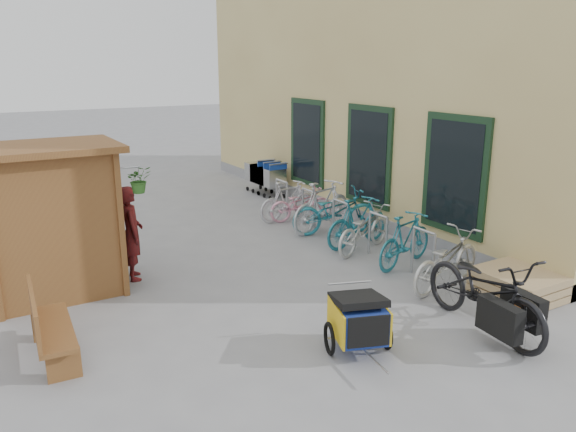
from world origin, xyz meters
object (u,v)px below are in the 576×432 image
bike_6 (301,204)px  kiosk (44,200)px  child_trailer (359,318)px  bike_4 (335,211)px  cargo_bike (486,292)px  bike_0 (446,260)px  bike_3 (358,222)px  shopping_carts (265,174)px  bike_7 (288,201)px  bike_2 (364,229)px  person_kiosk (131,233)px  bench (47,325)px  bike_1 (405,240)px  bike_5 (322,206)px  pallet_stack (518,284)px

bike_6 → kiosk: bearing=115.2°
child_trailer → bike_4: size_ratio=0.74×
kiosk → cargo_bike: kiosk is taller
bike_0 → bike_3: bearing=-14.5°
shopping_carts → bike_7: bearing=-107.4°
cargo_bike → bike_7: bearing=91.2°
shopping_carts → bike_2: (-0.69, -5.29, -0.13)m
bike_6 → person_kiosk: bearing=119.2°
bench → bike_1: bike_1 is taller
cargo_bike → shopping_carts: bearing=87.5°
bike_3 → bike_2: bearing=154.8°
person_kiosk → bike_3: bearing=-88.7°
bench → bike_5: bike_5 is taller
child_trailer → bike_6: bike_6 is taller
pallet_stack → bench: bearing=165.5°
pallet_stack → child_trailer: 3.23m
bike_5 → bike_6: bearing=-18.1°
shopping_carts → person_kiosk: size_ratio=0.95×
shopping_carts → bike_4: 4.08m
person_kiosk → bike_5: person_kiosk is taller
bike_4 → bike_5: (-0.10, 0.33, 0.06)m
bike_0 → bike_7: size_ratio=1.16×
bench → bike_1: size_ratio=0.90×
cargo_bike → bike_2: size_ratio=1.34×
child_trailer → bike_2: size_ratio=0.82×
bike_4 → bike_5: bearing=32.6°
kiosk → bike_4: bearing=4.0°
shopping_carts → bike_3: 5.01m
bike_2 → bike_6: bearing=-22.1°
bench → shopping_carts: size_ratio=0.96×
bench → bike_7: size_ratio=0.94×
bench → bike_4: 6.68m
pallet_stack → bike_1: bike_1 is taller
bench → bike_3: 6.29m
child_trailer → bike_6: 6.20m
child_trailer → bike_2: 4.00m
cargo_bike → bike_6: 6.11m
bike_1 → bike_7: (-0.25, 3.72, -0.02)m
bike_6 → cargo_bike: bearing=-178.8°
bike_6 → bike_7: bearing=65.3°
person_kiosk → bike_7: size_ratio=1.03×
bike_3 → bike_5: (-0.01, 1.26, 0.06)m
kiosk → shopping_carts: (6.28, 4.45, -0.97)m
shopping_carts → cargo_bike: bearing=-99.0°
bike_0 → pallet_stack: bearing=-154.0°
cargo_bike → bike_1: 2.63m
bench → kiosk: bearing=83.2°
bike_3 → bike_6: size_ratio=1.10×
bike_3 → child_trailer: bearing=134.0°
child_trailer → person_kiosk: 4.36m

